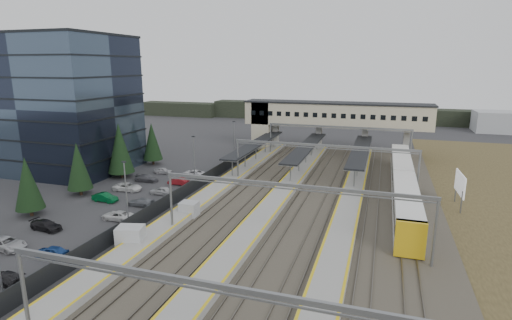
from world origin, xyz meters
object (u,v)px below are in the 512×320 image
(relay_cabin_near, at_px, (131,237))
(billboard, at_px, (460,185))
(office_building, at_px, (58,104))
(footbridge, at_px, (323,117))
(relay_cabin_far, at_px, (189,210))
(train, at_px, (403,184))

(relay_cabin_near, bearing_deg, billboard, 34.35)
(office_building, distance_m, footbridge, 53.18)
(relay_cabin_far, relative_size, train, 0.05)
(relay_cabin_far, bearing_deg, relay_cabin_near, -101.61)
(office_building, xyz_separation_m, train, (60.00, 1.39, -10.06))
(office_building, xyz_separation_m, billboard, (67.10, -0.72, -8.93))
(footbridge, bearing_deg, relay_cabin_far, -102.44)
(relay_cabin_far, xyz_separation_m, train, (26.26, 16.57, 1.12))
(train, xyz_separation_m, billboard, (7.10, -2.11, 1.13))
(relay_cabin_far, distance_m, train, 31.07)
(relay_cabin_far, relative_size, billboard, 0.39)
(office_building, relative_size, relay_cabin_near, 7.64)
(office_building, xyz_separation_m, relay_cabin_near, (31.74, -24.88, -11.04))
(relay_cabin_far, xyz_separation_m, footbridge, (9.97, 45.18, 6.92))
(footbridge, bearing_deg, billboard, -52.70)
(train, bearing_deg, relay_cabin_near, -137.08)
(footbridge, distance_m, train, 33.43)
(relay_cabin_near, bearing_deg, train, 42.92)
(office_building, height_order, relay_cabin_far, office_building)
(billboard, bearing_deg, relay_cabin_far, -156.57)
(relay_cabin_near, bearing_deg, relay_cabin_far, 78.39)
(office_building, height_order, relay_cabin_near, office_building)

